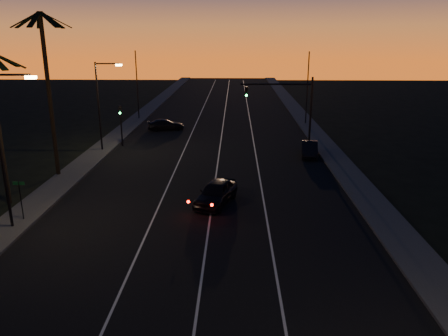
{
  "coord_description": "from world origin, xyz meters",
  "views": [
    {
      "loc": [
        2.0,
        -3.13,
        10.82
      ],
      "look_at": [
        1.31,
        23.89,
        2.61
      ],
      "focal_mm": 35.0,
      "sensor_mm": 36.0,
      "label": 1
    }
  ],
  "objects_px": {
    "right_car": "(310,149)",
    "cross_car": "(166,125)",
    "signal_mast": "(287,100)",
    "lead_car": "(216,193)"
  },
  "relations": [
    {
      "from": "right_car",
      "to": "lead_car",
      "type": "bearing_deg",
      "value": -123.59
    },
    {
      "from": "right_car",
      "to": "cross_car",
      "type": "height_order",
      "value": "right_car"
    },
    {
      "from": "right_car",
      "to": "cross_car",
      "type": "bearing_deg",
      "value": 143.29
    },
    {
      "from": "lead_car",
      "to": "right_car",
      "type": "bearing_deg",
      "value": 56.41
    },
    {
      "from": "lead_car",
      "to": "right_car",
      "type": "xyz_separation_m",
      "value": [
        8.23,
        12.39,
        -0.1
      ]
    },
    {
      "from": "lead_car",
      "to": "right_car",
      "type": "distance_m",
      "value": 14.88
    },
    {
      "from": "signal_mast",
      "to": "lead_car",
      "type": "height_order",
      "value": "signal_mast"
    },
    {
      "from": "lead_car",
      "to": "signal_mast",
      "type": "bearing_deg",
      "value": 68.04
    },
    {
      "from": "signal_mast",
      "to": "cross_car",
      "type": "distance_m",
      "value": 16.17
    },
    {
      "from": "lead_car",
      "to": "right_car",
      "type": "height_order",
      "value": "lead_car"
    }
  ]
}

